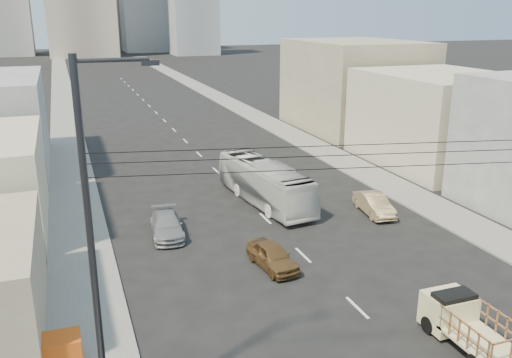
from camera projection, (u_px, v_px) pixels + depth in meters
sidewalk_left at (64, 108)px, 76.90m from camera, size 3.50×180.00×0.12m
sidewalk_right at (223, 99)px, 84.49m from camera, size 3.50×180.00×0.12m
lane_dashes at (169, 125)px, 65.42m from camera, size 0.15×104.00×0.01m
flatbed_pickup at (467, 321)px, 21.85m from camera, size 1.95×4.41×1.90m
city_bus at (265, 183)px, 38.33m from camera, size 3.77×10.96×2.99m
sedan_brown at (272, 256)px, 28.70m from camera, size 2.03×4.05×1.32m
sedan_tan at (374, 204)px, 36.38m from camera, size 1.95×4.30×1.37m
sedan_grey at (167, 225)px, 32.84m from camera, size 2.27×4.66×1.31m
streetlamp_left at (95, 248)px, 15.77m from camera, size 2.36×0.25×12.00m
overhead_wires at (482, 152)px, 16.46m from camera, size 23.01×5.02×0.72m
crate_stack at (57, 351)px, 20.61m from camera, size 1.80×1.20×1.14m
bldg_right_mid at (439, 119)px, 48.05m from camera, size 11.00×14.00×8.00m
bldg_right_far at (354, 85)px, 62.31m from camera, size 12.00×16.00×10.00m
midrise_east at (193, 9)px, 171.73m from camera, size 14.00×14.00×28.00m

